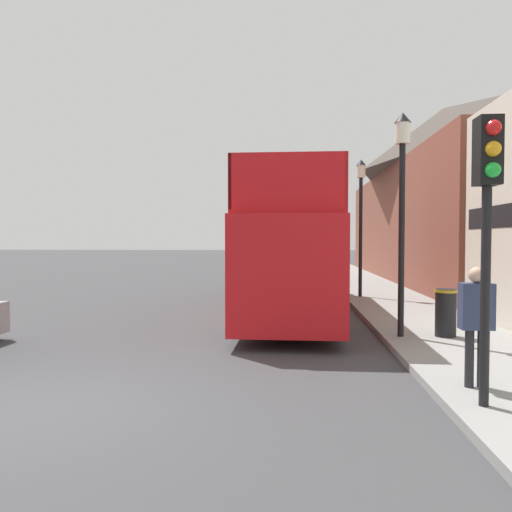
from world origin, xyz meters
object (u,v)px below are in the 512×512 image
at_px(traffic_signal, 488,195).
at_px(litter_bin, 446,311).
at_px(pedestrian_nearest, 476,315).
at_px(parked_car_ahead_of_bus, 310,273).
at_px(lamp_post_nearest, 402,183).
at_px(tour_bus, 291,254).
at_px(lamp_post_second, 361,203).

relative_size(traffic_signal, litter_bin, 3.53).
bearing_deg(litter_bin, pedestrian_nearest, -100.90).
xyz_separation_m(pedestrian_nearest, litter_bin, (0.72, 3.76, -0.49)).
height_order(parked_car_ahead_of_bus, lamp_post_nearest, lamp_post_nearest).
distance_m(tour_bus, lamp_post_second, 4.61).
relative_size(parked_car_ahead_of_bus, lamp_post_nearest, 0.81).
bearing_deg(tour_bus, pedestrian_nearest, -70.57).
distance_m(parked_car_ahead_of_bus, pedestrian_nearest, 16.32).
bearing_deg(lamp_post_nearest, tour_bus, 119.96).
bearing_deg(traffic_signal, parked_car_ahead_of_bus, 95.18).
distance_m(traffic_signal, litter_bin, 5.14).
bearing_deg(lamp_post_second, lamp_post_nearest, -91.29).
bearing_deg(pedestrian_nearest, tour_bus, 108.49).
distance_m(pedestrian_nearest, traffic_signal, 1.84).
bearing_deg(litter_bin, lamp_post_nearest, -177.06).
bearing_deg(lamp_post_nearest, traffic_signal, -89.29).
relative_size(parked_car_ahead_of_bus, pedestrian_nearest, 2.28).
bearing_deg(litter_bin, lamp_post_second, 96.08).
bearing_deg(parked_car_ahead_of_bus, lamp_post_nearest, -83.11).
relative_size(parked_car_ahead_of_bus, litter_bin, 3.80).
height_order(traffic_signal, lamp_post_nearest, lamp_post_nearest).
distance_m(parked_car_ahead_of_bus, litter_bin, 12.70).
xyz_separation_m(parked_car_ahead_of_bus, litter_bin, (2.46, -12.46, 0.02)).
distance_m(tour_bus, traffic_signal, 9.05).
bearing_deg(pedestrian_nearest, lamp_post_nearest, 93.75).
relative_size(pedestrian_nearest, litter_bin, 1.67).
height_order(parked_car_ahead_of_bus, lamp_post_second, lamp_post_second).
height_order(tour_bus, traffic_signal, tour_bus).
xyz_separation_m(traffic_signal, lamp_post_second, (0.11, 12.07, 0.76)).
relative_size(lamp_post_second, litter_bin, 4.87).
height_order(pedestrian_nearest, lamp_post_second, lamp_post_second).
relative_size(parked_car_ahead_of_bus, traffic_signal, 1.08).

